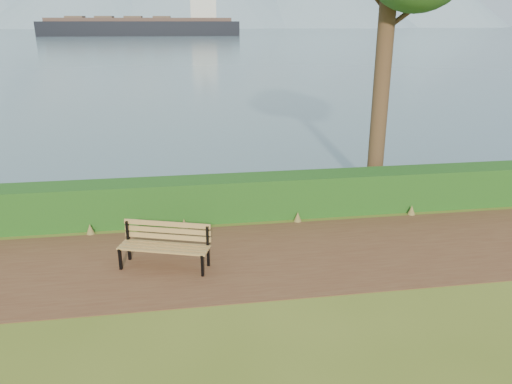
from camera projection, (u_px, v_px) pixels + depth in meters
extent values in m
plane|color=#515E1A|center=(243.00, 265.00, 9.83)|extent=(140.00, 140.00, 0.00)
cube|color=#582F1E|center=(241.00, 258.00, 10.11)|extent=(40.00, 3.40, 0.01)
cube|color=#134313|center=(229.00, 198.00, 12.10)|extent=(32.00, 0.85, 1.00)
cube|color=#405A68|center=(176.00, 31.00, 252.73)|extent=(700.00, 510.00, 0.00)
cone|color=gray|center=(161.00, 4.00, 404.40)|extent=(120.00, 120.00, 35.00)
cone|color=gray|center=(352.00, 2.00, 422.49)|extent=(130.00, 130.00, 40.00)
cube|color=black|center=(120.00, 259.00, 9.59)|extent=(0.06, 0.07, 0.44)
cube|color=black|center=(128.00, 241.00, 9.93)|extent=(0.06, 0.07, 0.84)
cube|color=black|center=(124.00, 246.00, 9.73)|extent=(0.21, 0.49, 0.05)
cube|color=black|center=(202.00, 266.00, 9.34)|extent=(0.06, 0.07, 0.44)
cube|color=black|center=(208.00, 247.00, 9.67)|extent=(0.06, 0.07, 0.84)
cube|color=black|center=(205.00, 252.00, 9.47)|extent=(0.21, 0.49, 0.05)
cube|color=olive|center=(161.00, 252.00, 9.42)|extent=(1.69, 0.64, 0.03)
cube|color=olive|center=(163.00, 249.00, 9.54)|extent=(1.69, 0.64, 0.03)
cube|color=olive|center=(165.00, 246.00, 9.65)|extent=(1.69, 0.64, 0.03)
cube|color=olive|center=(167.00, 243.00, 9.77)|extent=(1.69, 0.64, 0.03)
cube|color=olive|center=(168.00, 237.00, 9.78)|extent=(1.67, 0.59, 0.10)
cube|color=olive|center=(167.00, 230.00, 9.74)|extent=(1.67, 0.59, 0.10)
cube|color=olive|center=(167.00, 224.00, 9.69)|extent=(1.67, 0.59, 0.10)
cylinder|color=#3D2B19|center=(384.00, 50.00, 12.71)|extent=(0.43, 0.43, 7.73)
cylinder|color=#3D2B19|center=(405.00, 14.00, 12.51)|extent=(1.13, 0.13, 0.84)
cube|color=black|center=(141.00, 32.00, 159.96)|extent=(62.88, 11.81, 6.26)
cube|color=#4C352D|center=(140.00, 20.00, 158.77)|extent=(57.85, 10.67, 1.07)
cube|color=beige|center=(203.00, 4.00, 159.56)|extent=(8.28, 7.63, 9.84)
cube|color=brown|center=(75.00, 17.00, 156.18)|extent=(5.55, 6.07, 0.72)
cube|color=brown|center=(104.00, 17.00, 157.24)|extent=(5.55, 6.07, 0.72)
cube|color=brown|center=(133.00, 17.00, 158.29)|extent=(5.55, 6.07, 0.72)
cube|color=brown|center=(162.00, 17.00, 159.34)|extent=(5.55, 6.07, 0.72)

